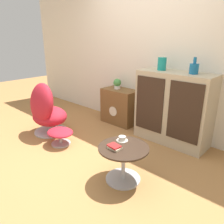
# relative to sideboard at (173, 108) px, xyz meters

# --- Properties ---
(ground_plane) EXTENTS (12.00, 12.00, 0.00)m
(ground_plane) POSITION_rel_sideboard_xyz_m (-0.64, -1.24, -0.54)
(ground_plane) COLOR #A87542
(wall_back) EXTENTS (6.40, 0.06, 2.60)m
(wall_back) POSITION_rel_sideboard_xyz_m (-0.64, 0.26, 0.76)
(wall_back) COLOR silver
(wall_back) RESTS_ON ground_plane
(sideboard) EXTENTS (1.09, 0.46, 1.07)m
(sideboard) POSITION_rel_sideboard_xyz_m (0.00, 0.00, 0.00)
(sideboard) COLOR tan
(sideboard) RESTS_ON ground_plane
(tv_console) EXTENTS (0.65, 0.38, 0.64)m
(tv_console) POSITION_rel_sideboard_xyz_m (-1.08, 0.04, -0.22)
(tv_console) COLOR brown
(tv_console) RESTS_ON ground_plane
(egg_chair) EXTENTS (0.70, 0.66, 0.88)m
(egg_chair) POSITION_rel_sideboard_xyz_m (-1.66, -1.14, -0.13)
(egg_chair) COLOR #B7B7BC
(egg_chair) RESTS_ON ground_plane
(ottoman) EXTENTS (0.42, 0.36, 0.24)m
(ottoman) POSITION_rel_sideboard_xyz_m (-1.16, -1.23, -0.36)
(ottoman) COLOR #B7B7BC
(ottoman) RESTS_ON ground_plane
(coffee_table) EXTENTS (0.56, 0.56, 0.41)m
(coffee_table) POSITION_rel_sideboard_xyz_m (0.09, -1.25, -0.28)
(coffee_table) COLOR #B7B7BC
(coffee_table) RESTS_ON ground_plane
(vase_leftmost) EXTENTS (0.13, 0.13, 0.19)m
(vase_leftmost) POSITION_rel_sideboard_xyz_m (-0.25, 0.00, 0.63)
(vase_leftmost) COLOR teal
(vase_leftmost) RESTS_ON sideboard
(vase_inner_left) EXTENTS (0.12, 0.12, 0.22)m
(vase_inner_left) POSITION_rel_sideboard_xyz_m (0.24, 0.00, 0.61)
(vase_inner_left) COLOR #196699
(vase_inner_left) RESTS_ON sideboard
(potted_plant) EXTENTS (0.14, 0.14, 0.19)m
(potted_plant) POSITION_rel_sideboard_xyz_m (-1.15, 0.04, 0.20)
(potted_plant) COLOR silver
(potted_plant) RESTS_ON tv_console
(teacup) EXTENTS (0.13, 0.13, 0.05)m
(teacup) POSITION_rel_sideboard_xyz_m (-0.03, -1.14, -0.10)
(teacup) COLOR silver
(teacup) RESTS_ON coffee_table
(book_stack) EXTENTS (0.15, 0.12, 0.04)m
(book_stack) POSITION_rel_sideboard_xyz_m (0.04, -1.34, -0.10)
(book_stack) COLOR beige
(book_stack) RESTS_ON coffee_table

